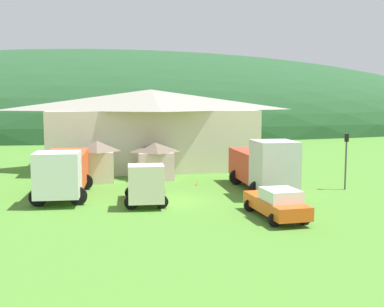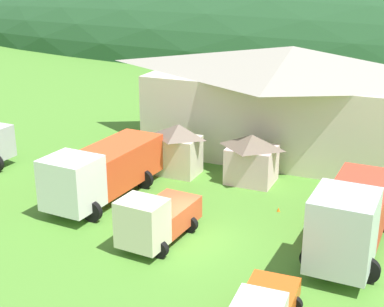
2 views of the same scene
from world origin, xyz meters
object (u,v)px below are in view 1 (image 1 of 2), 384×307
at_px(light_truck_cream, 146,184).
at_px(tow_truck_silver, 263,165).
at_px(play_shed_cream, 97,161).
at_px(service_pickup_orange, 277,203).
at_px(traffic_light_east, 346,155).
at_px(traffic_cone_mid_row, 246,196).
at_px(depot_building, 151,127).
at_px(heavy_rig_white, 63,171).
at_px(play_shed_pink, 155,160).
at_px(traffic_cone_near_pickup, 197,186).

xyz_separation_m(light_truck_cream, tow_truck_silver, (8.37, 2.70, 0.60)).
bearing_deg(tow_truck_silver, light_truck_cream, -70.62).
xyz_separation_m(play_shed_cream, service_pickup_orange, (9.32, -13.20, -0.82)).
xyz_separation_m(play_shed_cream, light_truck_cream, (2.81, -8.55, -0.41)).
relative_size(traffic_light_east, traffic_cone_mid_row, 6.75).
distance_m(depot_building, heavy_rig_white, 14.51).
distance_m(tow_truck_silver, service_pickup_orange, 7.65).
xyz_separation_m(play_shed_pink, light_truck_cream, (-1.68, -9.07, -0.28)).
bearing_deg(traffic_light_east, service_pickup_orange, -138.68).
bearing_deg(tow_truck_silver, depot_building, -153.11).
bearing_deg(traffic_cone_near_pickup, play_shed_cream, 158.04).
bearing_deg(depot_building, service_pickup_orange, -77.98).
bearing_deg(light_truck_cream, tow_truck_silver, 112.00).
bearing_deg(play_shed_cream, traffic_cone_mid_row, -37.68).
distance_m(depot_building, traffic_cone_mid_row, 15.76).
height_order(light_truck_cream, traffic_light_east, traffic_light_east).
height_order(tow_truck_silver, traffic_cone_near_pickup, tow_truck_silver).
bearing_deg(traffic_light_east, play_shed_cream, 159.30).
xyz_separation_m(light_truck_cream, service_pickup_orange, (6.50, -4.65, -0.41)).
distance_m(traffic_light_east, traffic_cone_near_pickup, 10.78).
bearing_deg(heavy_rig_white, tow_truck_silver, 90.76).
xyz_separation_m(heavy_rig_white, tow_truck_silver, (13.34, -0.65, 0.11)).
bearing_deg(tow_truck_silver, heavy_rig_white, -91.29).
bearing_deg(light_truck_cream, depot_building, 176.46).
bearing_deg(traffic_cone_near_pickup, service_pickup_orange, -78.05).
bearing_deg(play_shed_cream, traffic_light_east, -20.70).
xyz_separation_m(play_shed_cream, heavy_rig_white, (-2.16, -5.19, 0.08)).
relative_size(traffic_light_east, traffic_cone_near_pickup, 8.41).
relative_size(tow_truck_silver, service_pickup_orange, 1.67).
bearing_deg(traffic_cone_mid_row, heavy_rig_white, 169.62).
bearing_deg(traffic_cone_near_pickup, depot_building, 102.09).
xyz_separation_m(light_truck_cream, traffic_cone_near_pickup, (4.32, 5.67, -1.23)).
height_order(depot_building, light_truck_cream, depot_building).
relative_size(heavy_rig_white, traffic_cone_mid_row, 14.25).
bearing_deg(tow_truck_silver, traffic_light_east, 85.85).
bearing_deg(tow_truck_silver, play_shed_cream, -116.08).
relative_size(play_shed_cream, light_truck_cream, 0.66).
bearing_deg(service_pickup_orange, play_shed_pink, -163.51).
bearing_deg(service_pickup_orange, traffic_light_east, 128.46).
xyz_separation_m(depot_building, traffic_cone_mid_row, (4.54, -14.63, -3.71)).
xyz_separation_m(depot_building, traffic_cone_near_pickup, (2.18, -10.18, -3.71)).
distance_m(play_shed_pink, service_pickup_orange, 14.56).
xyz_separation_m(play_shed_pink, tow_truck_silver, (6.69, -6.38, 0.33)).
bearing_deg(heavy_rig_white, traffic_cone_mid_row, 83.19).
xyz_separation_m(play_shed_pink, heavy_rig_white, (-6.65, -5.72, 0.22)).
bearing_deg(tow_truck_silver, traffic_cone_near_pickup, -124.73).
relative_size(heavy_rig_white, traffic_light_east, 2.11).
height_order(heavy_rig_white, light_truck_cream, heavy_rig_white).
bearing_deg(service_pickup_orange, traffic_cone_mid_row, 175.47).
height_order(heavy_rig_white, traffic_cone_near_pickup, heavy_rig_white).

